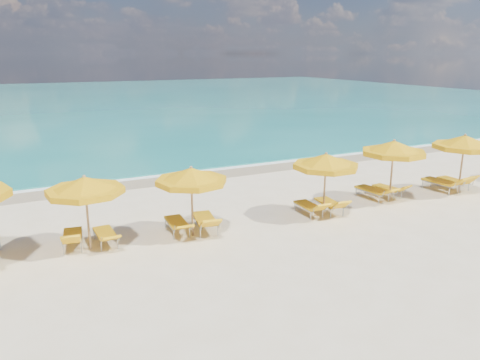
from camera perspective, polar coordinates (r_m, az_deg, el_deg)
name	(u,v)px	position (r m, az deg, el deg)	size (l,w,h in m)	color
ground_plane	(259,223)	(16.38, 2.30, -5.29)	(120.00, 120.00, 0.00)	beige
ocean	(76,101)	(62.20, -19.32, 9.03)	(120.00, 80.00, 0.30)	#14746D
wet_sand_band	(187,175)	(22.87, -6.48, 0.57)	(120.00, 2.60, 0.01)	tan
foam_line	(182,172)	(23.60, -7.13, 1.01)	(120.00, 1.20, 0.03)	white
whitecap_near	(41,151)	(31.06, -23.11, 3.32)	(14.00, 0.36, 0.05)	white
whitecap_far	(210,122)	(40.90, -3.73, 7.08)	(18.00, 0.30, 0.05)	white
umbrella_2	(85,186)	(14.36, -18.38, -0.72)	(2.84, 2.84, 2.32)	tan
umbrella_3	(191,177)	(14.78, -5.96, 0.42)	(2.61, 2.61, 2.32)	tan
umbrella_4	(326,162)	(16.78, 10.42, 2.19)	(3.06, 3.06, 2.38)	tan
umbrella_5	(394,149)	(19.18, 18.23, 3.67)	(3.11, 3.11, 2.52)	tan
umbrella_6	(464,143)	(21.41, 25.68, 4.12)	(2.76, 2.76, 2.55)	tan
lounger_2_left	(73,240)	(15.26, -19.72, -6.95)	(0.80, 1.75, 0.76)	#A5A8AD
lounger_2_right	(106,238)	(15.15, -16.04, -6.82)	(0.60, 1.72, 0.64)	#A5A8AD
lounger_3_left	(177,227)	(15.57, -7.63, -5.70)	(0.70, 1.84, 0.66)	#A5A8AD
lounger_3_right	(205,224)	(15.66, -4.26, -5.39)	(0.95, 2.02, 0.81)	#A5A8AD
lounger_4_left	(309,210)	(17.30, 8.42, -3.59)	(0.61, 1.70, 0.73)	#A5A8AD
lounger_4_right	(329,207)	(17.70, 10.86, -3.25)	(0.75, 1.80, 0.76)	#A5A8AD
lounger_5_left	(373,194)	(19.69, 15.91, -1.64)	(0.80, 1.96, 0.74)	#A5A8AD
lounger_5_right	(388,191)	(20.32, 17.60, -1.34)	(0.72, 1.70, 0.69)	#A5A8AD
lounger_6_left	(441,186)	(21.83, 23.31, -0.64)	(0.87, 2.03, 0.87)	#A5A8AD
lounger_6_right	(454,184)	(22.47, 24.63, -0.42)	(0.62, 1.73, 0.83)	#A5A8AD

